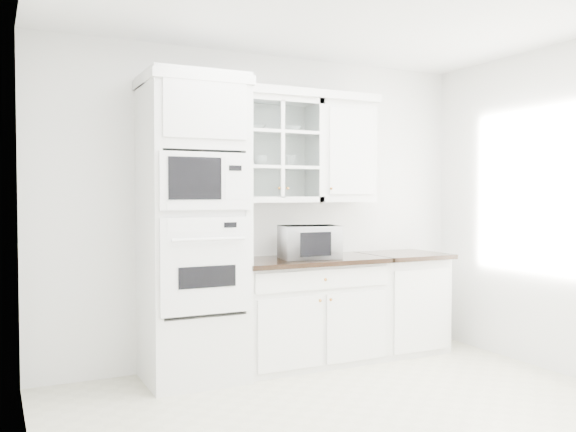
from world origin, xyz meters
TOP-DOWN VIEW (x-y plane):
  - ground at (0.00, 0.00)m, footprint 4.00×3.50m
  - room_shell at (0.00, 0.43)m, footprint 4.00×3.50m
  - oven_column at (-0.75, 1.42)m, footprint 0.76×0.68m
  - base_cabinet_run at (0.28, 1.45)m, footprint 1.32×0.67m
  - extra_base_cabinet at (1.28, 1.45)m, footprint 0.72×0.67m
  - upper_cabinet_glass at (0.03, 1.58)m, footprint 0.80×0.33m
  - upper_cabinet_solid at (0.71, 1.58)m, footprint 0.55×0.33m
  - crown_molding at (-0.07, 1.56)m, footprint 2.14×0.38m
  - countertop_microwave at (0.27, 1.39)m, footprint 0.55×0.49m
  - bowl_a at (-0.16, 1.59)m, footprint 0.25×0.25m
  - bowl_b at (0.20, 1.60)m, footprint 0.19×0.19m
  - cup_a at (-0.10, 1.60)m, footprint 0.14×0.14m
  - cup_b at (0.18, 1.59)m, footprint 0.11×0.11m

SIDE VIEW (x-z plane):
  - ground at x=0.00m, z-range 0.00..0.01m
  - base_cabinet_run at x=0.28m, z-range 0.00..0.92m
  - extra_base_cabinet at x=1.28m, z-range 0.00..0.92m
  - countertop_microwave at x=0.27m, z-range 0.92..1.20m
  - oven_column at x=-0.75m, z-range 0.00..2.40m
  - cup_a at x=-0.10m, z-range 1.71..1.80m
  - cup_b at x=0.18m, z-range 1.71..1.81m
  - room_shell at x=0.00m, z-range 0.43..3.13m
  - upper_cabinet_glass at x=0.03m, z-range 1.40..2.30m
  - upper_cabinet_solid at x=0.71m, z-range 1.40..2.30m
  - bowl_a at x=-0.16m, z-range 2.01..2.06m
  - bowl_b at x=0.20m, z-range 2.01..2.06m
  - crown_molding at x=-0.07m, z-range 2.30..2.37m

